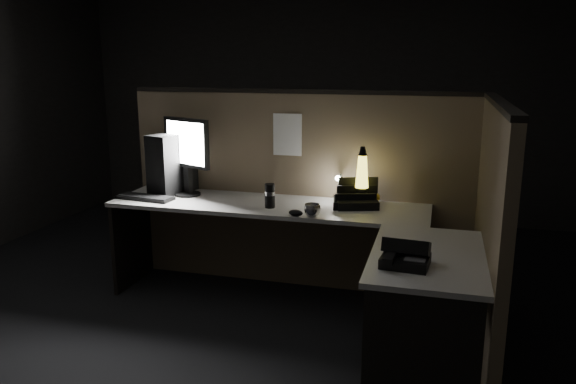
% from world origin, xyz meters
% --- Properties ---
extents(floor, '(6.00, 6.00, 0.00)m').
position_xyz_m(floor, '(0.00, 0.00, 0.00)').
color(floor, black).
rests_on(floor, ground).
extents(room_shell, '(6.00, 6.00, 6.00)m').
position_xyz_m(room_shell, '(0.00, 0.00, 1.62)').
color(room_shell, silver).
rests_on(room_shell, ground).
extents(partition_back, '(2.66, 0.06, 1.50)m').
position_xyz_m(partition_back, '(0.00, 0.93, 0.75)').
color(partition_back, brown).
rests_on(partition_back, ground).
extents(partition_right, '(0.06, 1.66, 1.50)m').
position_xyz_m(partition_right, '(1.33, 0.10, 0.75)').
color(partition_right, brown).
rests_on(partition_right, ground).
extents(desk, '(2.60, 1.60, 0.73)m').
position_xyz_m(desk, '(0.18, 0.25, 0.58)').
color(desk, beige).
rests_on(desk, ground).
extents(pc_tower, '(0.31, 0.48, 0.46)m').
position_xyz_m(pc_tower, '(-0.97, 0.78, 0.96)').
color(pc_tower, black).
rests_on(pc_tower, desk).
extents(monitor, '(0.44, 0.22, 0.59)m').
position_xyz_m(monitor, '(-0.82, 0.70, 1.09)').
color(monitor, black).
rests_on(monitor, desk).
extents(keyboard, '(0.45, 0.20, 0.02)m').
position_xyz_m(keyboard, '(-1.07, 0.48, 0.74)').
color(keyboard, black).
rests_on(keyboard, desk).
extents(mouse, '(0.12, 0.10, 0.04)m').
position_xyz_m(mouse, '(0.13, 0.34, 0.75)').
color(mouse, black).
rests_on(mouse, desk).
extents(clip_lamp, '(0.04, 0.16, 0.20)m').
position_xyz_m(clip_lamp, '(0.33, 0.83, 0.85)').
color(clip_lamp, silver).
rests_on(clip_lamp, desk).
extents(organizer, '(0.35, 0.33, 0.22)m').
position_xyz_m(organizer, '(0.48, 0.70, 0.78)').
color(organizer, black).
rests_on(organizer, desk).
extents(lava_lamp, '(0.11, 0.11, 0.43)m').
position_xyz_m(lava_lamp, '(0.51, 0.71, 0.91)').
color(lava_lamp, black).
rests_on(lava_lamp, desk).
extents(travel_mug, '(0.08, 0.08, 0.17)m').
position_xyz_m(travel_mug, '(-0.10, 0.50, 0.82)').
color(travel_mug, black).
rests_on(travel_mug, desk).
extents(steel_mug, '(0.14, 0.14, 0.09)m').
position_xyz_m(steel_mug, '(0.24, 0.35, 0.77)').
color(steel_mug, silver).
rests_on(steel_mug, desk).
extents(figurine, '(0.06, 0.06, 0.06)m').
position_xyz_m(figurine, '(0.61, 0.80, 0.78)').
color(figurine, yellow).
rests_on(figurine, desk).
extents(pinned_paper, '(0.22, 0.00, 0.32)m').
position_xyz_m(pinned_paper, '(-0.08, 0.90, 1.20)').
color(pinned_paper, white).
rests_on(pinned_paper, partition_back).
extents(desk_phone, '(0.25, 0.26, 0.14)m').
position_xyz_m(desk_phone, '(0.89, -0.40, 0.78)').
color(desk_phone, black).
rests_on(desk_phone, desk).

